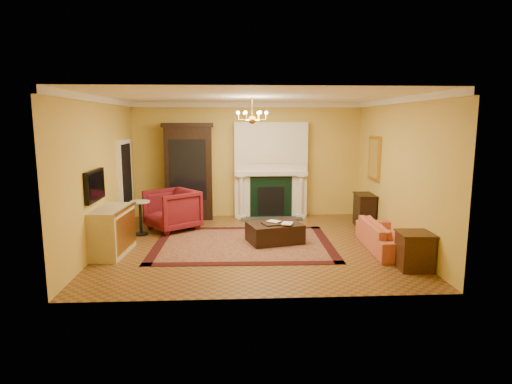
{
  "coord_description": "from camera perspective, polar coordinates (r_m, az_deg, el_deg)",
  "views": [
    {
      "loc": [
        -0.38,
        -8.57,
        2.53
      ],
      "look_at": [
        0.09,
        0.3,
        1.05
      ],
      "focal_mm": 30.0,
      "sensor_mm": 36.0,
      "label": 1
    }
  ],
  "objects": [
    {
      "name": "ceiling",
      "position": [
        8.59,
        -0.52,
        12.65
      ],
      "size": [
        6.0,
        5.5,
        0.02
      ],
      "primitive_type": "cube",
      "color": "white",
      "rests_on": "wall_back"
    },
    {
      "name": "console_table",
      "position": [
        10.67,
        14.25,
        -2.44
      ],
      "size": [
        0.42,
        0.7,
        0.77
      ],
      "primitive_type": "cube",
      "rotation": [
        0.0,
        0.0,
        -0.05
      ],
      "color": "black",
      "rests_on": "floor"
    },
    {
      "name": "wall_front",
      "position": [
        5.91,
        0.7,
        -0.59
      ],
      "size": [
        6.0,
        0.02,
        3.0
      ],
      "primitive_type": "cube",
      "color": "#DDB74F",
      "rests_on": "floor"
    },
    {
      "name": "end_table",
      "position": [
        7.9,
        20.38,
        -7.48
      ],
      "size": [
        0.57,
        0.57,
        0.62
      ],
      "primitive_type": "cube",
      "rotation": [
        0.0,
        0.0,
        -0.06
      ],
      "color": "#3E1E11",
      "rests_on": "floor"
    },
    {
      "name": "commode",
      "position": [
        8.67,
        -18.75,
        -4.95
      ],
      "size": [
        0.66,
        1.24,
        0.9
      ],
      "primitive_type": "cube",
      "rotation": [
        0.0,
        0.0,
        -0.07
      ],
      "color": "beige",
      "rests_on": "floor"
    },
    {
      "name": "floor",
      "position": [
        8.95,
        -0.49,
        -7.04
      ],
      "size": [
        6.0,
        5.5,
        0.02
      ],
      "primitive_type": "cube",
      "color": "brown",
      "rests_on": "ground"
    },
    {
      "name": "book_a",
      "position": [
        8.85,
        2.04,
        -3.33
      ],
      "size": [
        0.14,
        0.16,
        0.26
      ],
      "primitive_type": "imported",
      "rotation": [
        0.0,
        0.0,
        0.87
      ],
      "color": "gray",
      "rests_on": "ottoman_tray"
    },
    {
      "name": "topiary_right",
      "position": [
        11.27,
        5.3,
        4.03
      ],
      "size": [
        0.16,
        0.16,
        0.44
      ],
      "color": "gray",
      "rests_on": "fireplace"
    },
    {
      "name": "ottoman_tray",
      "position": [
        8.88,
        2.34,
        -4.24
      ],
      "size": [
        0.51,
        0.45,
        0.03
      ],
      "primitive_type": "cube",
      "rotation": [
        0.0,
        0.0,
        0.35
      ],
      "color": "black",
      "rests_on": "leather_ottoman"
    },
    {
      "name": "coral_sofa",
      "position": [
        8.88,
        16.96,
        -5.05
      ],
      "size": [
        0.62,
        1.91,
        0.74
      ],
      "primitive_type": "imported",
      "rotation": [
        0.0,
        0.0,
        1.53
      ],
      "color": "#CB6840",
      "rests_on": "floor"
    },
    {
      "name": "wall_right",
      "position": [
        9.28,
        18.43,
        2.59
      ],
      "size": [
        0.02,
        5.5,
        3.0
      ],
      "primitive_type": "cube",
      "color": "#DDB74F",
      "rests_on": "floor"
    },
    {
      "name": "oriental_rug",
      "position": [
        8.97,
        -1.7,
        -6.89
      ],
      "size": [
        3.72,
        2.82,
        0.01
      ],
      "primitive_type": "cube",
      "rotation": [
        0.0,
        0.0,
        -0.02
      ],
      "color": "#420E0F",
      "rests_on": "floor"
    },
    {
      "name": "crown_molding",
      "position": [
        9.54,
        -0.78,
        11.92
      ],
      "size": [
        6.0,
        5.5,
        0.12
      ],
      "color": "white",
      "rests_on": "ceiling"
    },
    {
      "name": "book_b",
      "position": [
        8.79,
        3.52,
        -3.34
      ],
      "size": [
        0.21,
        0.08,
        0.28
      ],
      "primitive_type": "imported",
      "rotation": [
        0.0,
        0.0,
        -0.31
      ],
      "color": "gray",
      "rests_on": "ottoman_tray"
    },
    {
      "name": "leather_ottoman",
      "position": [
        9.02,
        2.5,
        -5.42
      ],
      "size": [
        1.24,
        1.03,
        0.4
      ],
      "primitive_type": "cube",
      "rotation": [
        0.0,
        0.0,
        0.26
      ],
      "color": "black",
      "rests_on": "oriental_rug"
    },
    {
      "name": "wall_back",
      "position": [
        11.38,
        -1.13,
        4.26
      ],
      "size": [
        6.0,
        0.02,
        3.0
      ],
      "primitive_type": "cube",
      "color": "#DDB74F",
      "rests_on": "floor"
    },
    {
      "name": "topiary_left",
      "position": [
        11.15,
        -1.68,
        3.96
      ],
      "size": [
        0.16,
        0.16,
        0.42
      ],
      "color": "gray",
      "rests_on": "fireplace"
    },
    {
      "name": "wall_left",
      "position": [
        9.02,
        -19.99,
        2.33
      ],
      "size": [
        0.02,
        5.5,
        3.0
      ],
      "primitive_type": "cube",
      "color": "#DDB74F",
      "rests_on": "floor"
    },
    {
      "name": "pedestal_table",
      "position": [
        9.9,
        -15.15,
        -3.02
      ],
      "size": [
        0.43,
        0.43,
        0.77
      ],
      "color": "black",
      "rests_on": "floor"
    },
    {
      "name": "gilt_mirror",
      "position": [
        10.56,
        15.5,
        4.33
      ],
      "size": [
        0.06,
        0.76,
        1.05
      ],
      "color": "gold",
      "rests_on": "wall_right"
    },
    {
      "name": "doorway",
      "position": [
        10.69,
        -16.96,
        1.06
      ],
      "size": [
        0.08,
        1.05,
        2.1
      ],
      "color": "white",
      "rests_on": "wall_left"
    },
    {
      "name": "china_cabinet",
      "position": [
        11.2,
        -8.93,
        2.45
      ],
      "size": [
        1.2,
        0.58,
        2.37
      ],
      "primitive_type": "cube",
      "rotation": [
        0.0,
        0.0,
        0.03
      ],
      "color": "black",
      "rests_on": "floor"
    },
    {
      "name": "tv_panel",
      "position": [
        8.46,
        -20.68,
        0.82
      ],
      "size": [
        0.09,
        0.95,
        0.58
      ],
      "color": "black",
      "rests_on": "wall_left"
    },
    {
      "name": "chandelier",
      "position": [
        8.58,
        -0.51,
        9.97
      ],
      "size": [
        0.63,
        0.55,
        0.53
      ],
      "color": "#BE8C34",
      "rests_on": "ceiling"
    },
    {
      "name": "fireplace",
      "position": [
        11.27,
        1.96,
        2.64
      ],
      "size": [
        1.9,
        0.7,
        2.5
      ],
      "color": "silver",
      "rests_on": "wall_back"
    },
    {
      "name": "wingback_armchair",
      "position": [
        10.16,
        -11.12,
        -2.11
      ],
      "size": [
        1.38,
        1.39,
        1.05
      ],
      "primitive_type": "imported",
      "rotation": [
        0.0,
        0.0,
        -0.91
      ],
      "color": "maroon",
      "rests_on": "floor"
    }
  ]
}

